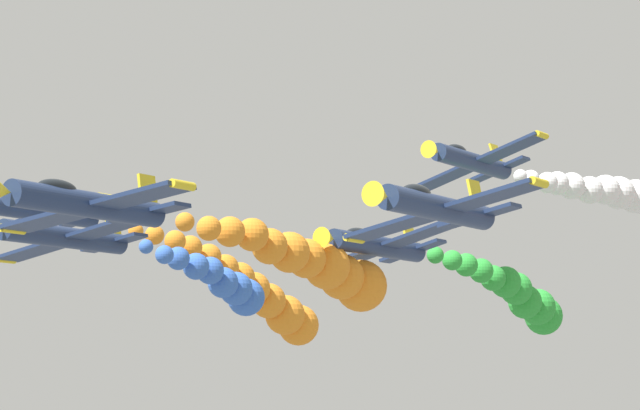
% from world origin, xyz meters
% --- Properties ---
extents(airplane_lead, '(9.52, 10.35, 2.69)m').
position_xyz_m(airplane_lead, '(0.35, 17.73, 88.35)').
color(airplane_lead, navy).
extents(smoke_trail_lead, '(2.80, 17.19, 4.05)m').
position_xyz_m(smoke_trail_lead, '(0.31, -0.45, 87.02)').
color(smoke_trail_lead, orange).
extents(airplane_left_inner, '(9.43, 10.35, 3.00)m').
position_xyz_m(airplane_left_inner, '(-10.53, 7.38, 88.57)').
color(airplane_left_inner, navy).
extents(airplane_right_inner, '(9.47, 10.35, 2.88)m').
position_xyz_m(airplane_right_inner, '(11.99, 6.03, 88.63)').
color(airplane_right_inner, navy).
extents(smoke_trail_right_inner, '(3.26, 13.64, 3.74)m').
position_xyz_m(smoke_trail_right_inner, '(12.97, -9.82, 87.17)').
color(smoke_trail_right_inner, blue).
extents(airplane_left_outer, '(9.32, 10.35, 3.24)m').
position_xyz_m(airplane_left_outer, '(-0.35, -5.09, 88.44)').
color(airplane_left_outer, navy).
extents(smoke_trail_left_outer, '(3.22, 19.74, 4.53)m').
position_xyz_m(smoke_trail_left_outer, '(0.37, -25.31, 86.73)').
color(smoke_trail_left_outer, green).
extents(airplane_trailing, '(9.46, 10.35, 2.90)m').
position_xyz_m(airplane_trailing, '(22.60, -4.02, 91.57)').
color(airplane_trailing, navy).
extents(smoke_trail_trailing, '(3.18, 24.24, 7.94)m').
position_xyz_m(smoke_trail_trailing, '(22.74, -28.23, 87.60)').
color(smoke_trail_trailing, orange).
extents(airplane_high_slot, '(9.20, 10.35, 3.44)m').
position_xyz_m(airplane_high_slot, '(-0.32, -16.81, 94.55)').
color(airplane_high_slot, navy).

